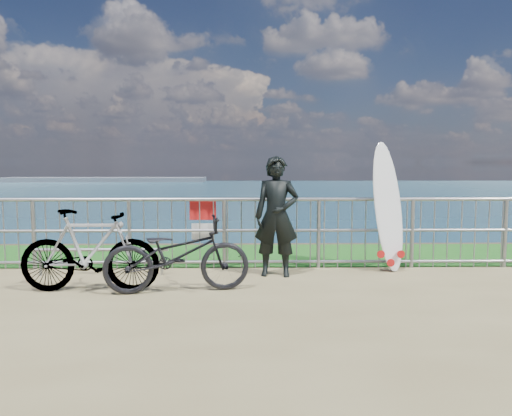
{
  "coord_description": "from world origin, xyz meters",
  "views": [
    {
      "loc": [
        -0.13,
        -6.25,
        1.68
      ],
      "look_at": [
        -0.0,
        1.2,
        1.0
      ],
      "focal_mm": 35.0,
      "sensor_mm": 36.0,
      "label": 1
    }
  ],
  "objects_px": {
    "surfer": "(277,216)",
    "bicycle_far": "(90,251)",
    "bicycle_near": "(177,254)",
    "surfboard": "(388,211)"
  },
  "relations": [
    {
      "from": "surfer",
      "to": "bicycle_far",
      "type": "bearing_deg",
      "value": -153.35
    },
    {
      "from": "bicycle_far",
      "to": "bicycle_near",
      "type": "bearing_deg",
      "value": -91.71
    },
    {
      "from": "surfer",
      "to": "bicycle_near",
      "type": "height_order",
      "value": "surfer"
    },
    {
      "from": "bicycle_near",
      "to": "bicycle_far",
      "type": "distance_m",
      "value": 1.14
    },
    {
      "from": "bicycle_far",
      "to": "surfer",
      "type": "bearing_deg",
      "value": -70.48
    },
    {
      "from": "bicycle_near",
      "to": "surfboard",
      "type": "bearing_deg",
      "value": -77.15
    },
    {
      "from": "surfboard",
      "to": "surfer",
      "type": "bearing_deg",
      "value": -167.94
    },
    {
      "from": "bicycle_near",
      "to": "bicycle_far",
      "type": "relative_size",
      "value": 1.04
    },
    {
      "from": "surfboard",
      "to": "bicycle_far",
      "type": "xyz_separation_m",
      "value": [
        -4.24,
        -1.26,
        -0.39
      ]
    },
    {
      "from": "surfer",
      "to": "bicycle_far",
      "type": "distance_m",
      "value": 2.65
    }
  ]
}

